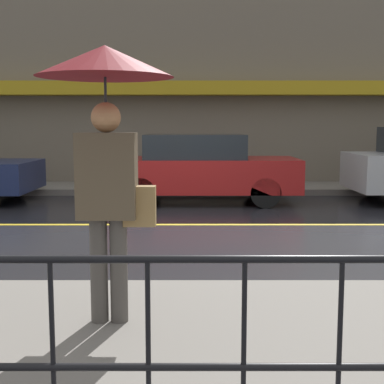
{
  "coord_description": "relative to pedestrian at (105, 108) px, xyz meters",
  "views": [
    {
      "loc": [
        0.41,
        -8.74,
        1.63
      ],
      "look_at": [
        0.43,
        -1.72,
        0.76
      ],
      "focal_mm": 50.0,
      "sensor_mm": 36.0,
      "label": 1
    }
  ],
  "objects": [
    {
      "name": "car_red",
      "position": [
        0.8,
        7.41,
        -1.02
      ],
      "size": [
        4.02,
        1.75,
        1.45
      ],
      "color": "maroon",
      "rests_on": "ground_plane"
    },
    {
      "name": "sidewalk_far",
      "position": [
        0.21,
        9.45,
        -1.69
      ],
      "size": [
        28.0,
        1.86,
        0.15
      ],
      "color": "slate",
      "rests_on": "ground_plane"
    },
    {
      "name": "ground_plane",
      "position": [
        0.21,
        4.8,
        -1.76
      ],
      "size": [
        80.0,
        80.0,
        0.0
      ],
      "primitive_type": "plane",
      "color": "black"
    },
    {
      "name": "lane_marking",
      "position": [
        0.21,
        4.8,
        -1.76
      ],
      "size": [
        25.2,
        0.12,
        0.01
      ],
      "color": "gold",
      "rests_on": "ground_plane"
    },
    {
      "name": "building_storefront",
      "position": [
        0.21,
        10.5,
        1.13
      ],
      "size": [
        28.0,
        0.85,
        5.81
      ],
      "color": "#706656",
      "rests_on": "ground_plane"
    },
    {
      "name": "sidewalk_near",
      "position": [
        0.21,
        -0.41,
        -1.69
      ],
      "size": [
        28.0,
        2.99,
        0.15
      ],
      "color": "slate",
      "rests_on": "ground_plane"
    },
    {
      "name": "pedestrian",
      "position": [
        0.0,
        0.0,
        0.0
      ],
      "size": [
        1.0,
        1.0,
        2.06
      ],
      "rotation": [
        0.0,
        0.0,
        3.14
      ],
      "color": "#4C4742",
      "rests_on": "sidewalk_near"
    },
    {
      "name": "railing_foreground",
      "position": [
        0.21,
        -1.65,
        -1.02
      ],
      "size": [
        12.0,
        0.04,
        0.92
      ],
      "color": "black",
      "rests_on": "sidewalk_near"
    }
  ]
}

